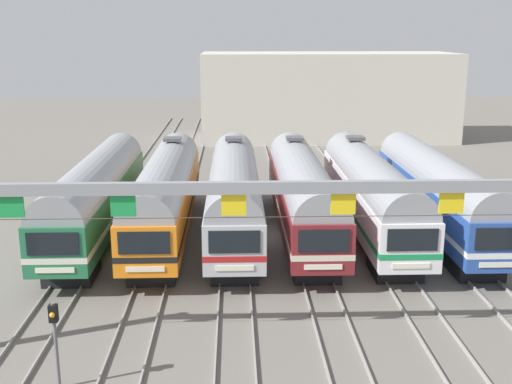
# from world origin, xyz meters

# --- Properties ---
(ground_plane) EXTENTS (160.00, 160.00, 0.00)m
(ground_plane) POSITION_xyz_m (0.00, 0.00, 0.00)
(ground_plane) COLOR slate
(track_bed) EXTENTS (21.26, 70.00, 0.15)m
(track_bed) POSITION_xyz_m (0.00, 17.00, 0.07)
(track_bed) COLOR gray
(track_bed) RESTS_ON ground
(commuter_train_green) EXTENTS (2.88, 18.06, 4.77)m
(commuter_train_green) POSITION_xyz_m (-9.88, -0.01, 2.69)
(commuter_train_green) COLOR #236B42
(commuter_train_green) RESTS_ON ground
(commuter_train_orange) EXTENTS (2.88, 18.06, 5.05)m
(commuter_train_orange) POSITION_xyz_m (-5.93, -0.00, 2.69)
(commuter_train_orange) COLOR orange
(commuter_train_orange) RESTS_ON ground
(commuter_train_stainless) EXTENTS (2.88, 18.06, 5.05)m
(commuter_train_stainless) POSITION_xyz_m (-1.98, -0.00, 2.69)
(commuter_train_stainless) COLOR #B2B5BA
(commuter_train_stainless) RESTS_ON ground
(commuter_train_maroon) EXTENTS (2.88, 18.06, 5.05)m
(commuter_train_maroon) POSITION_xyz_m (1.98, -0.00, 2.69)
(commuter_train_maroon) COLOR maroon
(commuter_train_maroon) RESTS_ON ground
(commuter_train_white) EXTENTS (2.88, 18.06, 5.05)m
(commuter_train_white) POSITION_xyz_m (5.93, -0.00, 2.69)
(commuter_train_white) COLOR white
(commuter_train_white) RESTS_ON ground
(commuter_train_blue) EXTENTS (2.88, 18.06, 4.77)m
(commuter_train_blue) POSITION_xyz_m (9.88, -0.01, 2.69)
(commuter_train_blue) COLOR #284C9E
(commuter_train_blue) RESTS_ON ground
(catenary_gantry) EXTENTS (24.99, 0.44, 6.97)m
(catenary_gantry) POSITION_xyz_m (0.00, -13.50, 5.33)
(catenary_gantry) COLOR gray
(catenary_gantry) RESTS_ON ground
(yard_signal_mast) EXTENTS (0.28, 0.35, 3.07)m
(yard_signal_mast) POSITION_xyz_m (-7.90, -16.14, 2.14)
(yard_signal_mast) COLOR #59595E
(yard_signal_mast) RESTS_ON ground
(maintenance_building) EXTENTS (27.37, 10.00, 9.41)m
(maintenance_building) POSITION_xyz_m (8.34, 34.73, 4.70)
(maintenance_building) COLOR beige
(maintenance_building) RESTS_ON ground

